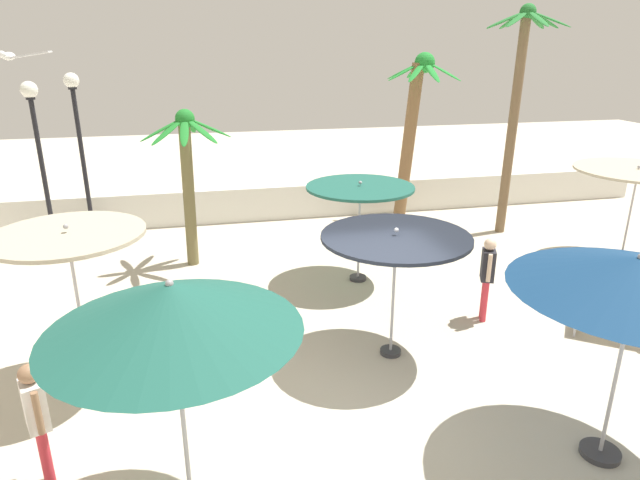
% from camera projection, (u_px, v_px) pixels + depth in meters
% --- Properties ---
extents(ground_plane, '(56.00, 56.00, 0.00)m').
position_uv_depth(ground_plane, '(364.00, 389.00, 8.76)').
color(ground_plane, beige).
extents(boundary_wall, '(25.20, 0.30, 1.05)m').
position_uv_depth(boundary_wall, '(278.00, 203.00, 17.16)').
color(boundary_wall, silver).
rests_on(boundary_wall, ground_plane).
extents(patio_umbrella_0, '(2.24, 2.24, 2.73)m').
position_uv_depth(patio_umbrella_0, '(69.00, 244.00, 8.09)').
color(patio_umbrella_0, '#333338').
rests_on(patio_umbrella_0, ground_plane).
extents(patio_umbrella_1, '(2.91, 2.91, 2.47)m').
position_uv_depth(patio_umbrella_1, '(638.00, 175.00, 13.22)').
color(patio_umbrella_1, '#333338').
rests_on(patio_umbrella_1, ground_plane).
extents(patio_umbrella_2, '(2.50, 2.50, 2.36)m').
position_uv_depth(patio_umbrella_2, '(396.00, 241.00, 9.07)').
color(patio_umbrella_2, '#333338').
rests_on(patio_umbrella_2, ground_plane).
extents(patio_umbrella_3, '(2.40, 2.40, 2.37)m').
position_uv_depth(patio_umbrella_3, '(360.00, 191.00, 12.15)').
color(patio_umbrella_3, '#333338').
rests_on(patio_umbrella_3, ground_plane).
extents(patio_umbrella_4, '(2.59, 2.59, 3.07)m').
position_uv_depth(patio_umbrella_4, '(172.00, 309.00, 5.35)').
color(patio_umbrella_4, '#333338').
rests_on(patio_umbrella_4, ground_plane).
extents(patio_umbrella_5, '(2.97, 2.97, 2.90)m').
position_uv_depth(patio_umbrella_5, '(637.00, 275.00, 6.49)').
color(patio_umbrella_5, '#333338').
rests_on(patio_umbrella_5, ground_plane).
extents(palm_tree_0, '(2.11, 2.11, 3.81)m').
position_uv_depth(palm_tree_0, '(188.00, 166.00, 12.98)').
color(palm_tree_0, brown).
rests_on(palm_tree_0, ground_plane).
extents(palm_tree_1, '(2.26, 2.26, 5.00)m').
position_uv_depth(palm_tree_1, '(413.00, 119.00, 16.35)').
color(palm_tree_1, brown).
rests_on(palm_tree_1, ground_plane).
extents(palm_tree_3, '(2.24, 2.24, 6.21)m').
position_uv_depth(palm_tree_3, '(517.00, 96.00, 14.89)').
color(palm_tree_3, brown).
rests_on(palm_tree_3, ground_plane).
extents(lamp_post_0, '(0.41, 0.41, 4.36)m').
position_uv_depth(lamp_post_0, '(38.00, 143.00, 13.81)').
color(lamp_post_0, black).
rests_on(lamp_post_0, ground_plane).
extents(lamp_post_1, '(0.39, 0.39, 4.52)m').
position_uv_depth(lamp_post_1, '(79.00, 136.00, 14.69)').
color(lamp_post_1, black).
rests_on(lamp_post_1, ground_plane).
extents(lounge_chair_0, '(1.81, 1.56, 0.82)m').
position_uv_depth(lounge_chair_0, '(630.00, 321.00, 10.09)').
color(lounge_chair_0, '#B7B7BC').
rests_on(lounge_chair_0, ground_plane).
extents(guest_0, '(0.37, 0.52, 1.72)m').
position_uv_depth(guest_0, '(487.00, 271.00, 10.66)').
color(guest_0, '#D8333F').
rests_on(guest_0, ground_plane).
extents(guest_1, '(0.36, 0.52, 1.73)m').
position_uv_depth(guest_1, '(37.00, 414.00, 6.52)').
color(guest_1, '#D8333F').
rests_on(guest_1, ground_plane).
extents(seagull_0, '(1.27, 0.43, 0.14)m').
position_uv_depth(seagull_0, '(8.00, 55.00, 8.14)').
color(seagull_0, white).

